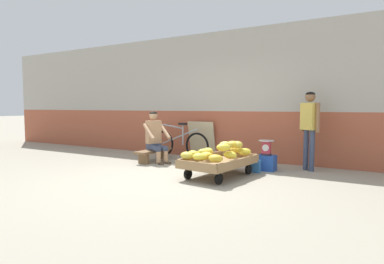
{
  "coord_description": "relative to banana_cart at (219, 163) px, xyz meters",
  "views": [
    {
      "loc": [
        3.22,
        -4.59,
        1.25
      ],
      "look_at": [
        -0.05,
        0.95,
        0.75
      ],
      "focal_mm": 30.81,
      "sensor_mm": 36.0,
      "label": 1
    }
  ],
  "objects": [
    {
      "name": "vendor_seated",
      "position": [
        -1.94,
        0.7,
        0.33
      ],
      "size": [
        0.74,
        0.63,
        1.14
      ],
      "color": "tan",
      "rests_on": "ground"
    },
    {
      "name": "banana_pile",
      "position": [
        0.01,
        -0.08,
        0.22
      ],
      "size": [
        0.93,
        1.4,
        0.26
      ],
      "color": "yellow",
      "rests_on": "banana_cart"
    },
    {
      "name": "weighing_scale",
      "position": [
        0.54,
        0.99,
        0.21
      ],
      "size": [
        0.3,
        0.3,
        0.29
      ],
      "color": "#28282D",
      "rests_on": "plastic_crate"
    },
    {
      "name": "plastic_crate",
      "position": [
        0.54,
        0.99,
        -0.09
      ],
      "size": [
        0.36,
        0.28,
        0.3
      ],
      "color": "#234CA8",
      "rests_on": "ground"
    },
    {
      "name": "ground_plane",
      "position": [
        -0.69,
        -0.65,
        -0.24
      ],
      "size": [
        80.0,
        80.0,
        0.0
      ],
      "primitive_type": "plane",
      "color": "gray"
    },
    {
      "name": "low_bench",
      "position": [
        -2.02,
        0.74,
        -0.04
      ],
      "size": [
        0.35,
        1.11,
        0.27
      ],
      "color": "brown",
      "rests_on": "ground"
    },
    {
      "name": "shopping_bag",
      "position": [
        0.43,
        0.69,
        -0.12
      ],
      "size": [
        0.18,
        0.12,
        0.24
      ],
      "primitive_type": "cube",
      "color": "#3370B7",
      "rests_on": "ground"
    },
    {
      "name": "back_wall",
      "position": [
        -0.69,
        2.03,
        1.27
      ],
      "size": [
        16.0,
        0.3,
        3.02
      ],
      "color": "#A35138",
      "rests_on": "ground"
    },
    {
      "name": "banana_cart",
      "position": [
        0.0,
        0.0,
        0.0
      ],
      "size": [
        1.01,
        1.53,
        0.36
      ],
      "color": "#99754C",
      "rests_on": "ground"
    },
    {
      "name": "sign_board",
      "position": [
        -1.36,
        1.82,
        0.2
      ],
      "size": [
        0.7,
        0.21,
        0.89
      ],
      "color": "#C6B289",
      "rests_on": "ground"
    },
    {
      "name": "bicycle_near_left",
      "position": [
        -1.8,
        1.48,
        0.11
      ],
      "size": [
        1.66,
        0.48,
        0.86
      ],
      "color": "black",
      "rests_on": "ground"
    },
    {
      "name": "customer_adult",
      "position": [
        1.26,
        1.39,
        0.71
      ],
      "size": [
        0.41,
        0.35,
        1.53
      ],
      "color": "#38425B",
      "rests_on": "ground"
    }
  ]
}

